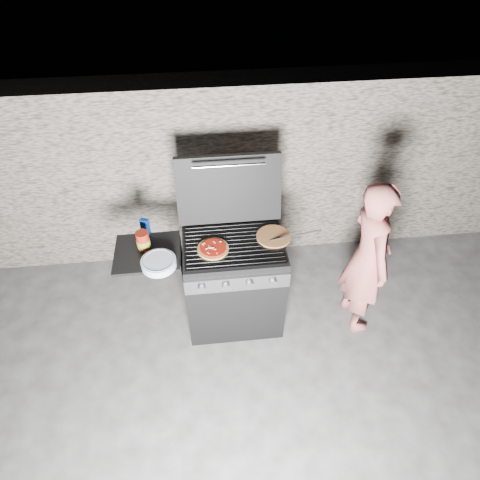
{
  "coord_description": "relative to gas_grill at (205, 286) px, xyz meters",
  "views": [
    {
      "loc": [
        -0.22,
        -2.43,
        3.18
      ],
      "look_at": [
        0.05,
        0.0,
        0.95
      ],
      "focal_mm": 32.0,
      "sensor_mm": 36.0,
      "label": 1
    }
  ],
  "objects": [
    {
      "name": "tongs",
      "position": [
        0.73,
        0.0,
        0.5
      ],
      "size": [
        0.42,
        0.01,
        0.08
      ],
      "primitive_type": "cylinder",
      "rotation": [
        0.0,
        1.4,
        0.0
      ],
      "color": "black",
      "rests_on": "gas_grill"
    },
    {
      "name": "ground",
      "position": [
        0.25,
        0.0,
        -0.46
      ],
      "size": [
        50.0,
        50.0,
        0.0
      ],
      "primitive_type": "plane",
      "color": "#3B3836"
    },
    {
      "name": "stone_wall",
      "position": [
        0.25,
        1.05,
        0.44
      ],
      "size": [
        8.0,
        0.35,
        1.8
      ],
      "primitive_type": "cube",
      "color": "gray",
      "rests_on": "ground"
    },
    {
      "name": "plate_stack",
      "position": [
        -0.32,
        -0.17,
        0.48
      ],
      "size": [
        0.26,
        0.26,
        0.06
      ],
      "primitive_type": "cylinder",
      "rotation": [
        0.0,
        0.0,
        0.02
      ],
      "color": "silver",
      "rests_on": "gas_grill"
    },
    {
      "name": "pizza_plain",
      "position": [
        0.57,
        0.05,
        0.46
      ],
      "size": [
        0.35,
        0.35,
        0.01
      ],
      "primitive_type": "cylinder",
      "rotation": [
        0.0,
        0.0,
        -0.35
      ],
      "color": "#D99750",
      "rests_on": "gas_grill"
    },
    {
      "name": "gas_grill",
      "position": [
        0.0,
        0.0,
        0.0
      ],
      "size": [
        1.34,
        0.79,
        0.91
      ],
      "primitive_type": null,
      "color": "black",
      "rests_on": "ground"
    },
    {
      "name": "blue_carton",
      "position": [
        -0.43,
        0.22,
        0.52
      ],
      "size": [
        0.08,
        0.06,
        0.14
      ],
      "primitive_type": "cube",
      "rotation": [
        0.0,
        0.0,
        -0.35
      ],
      "color": "navy",
      "rests_on": "gas_grill"
    },
    {
      "name": "person",
      "position": [
        1.33,
        -0.11,
        0.28
      ],
      "size": [
        0.39,
        0.56,
        1.47
      ],
      "primitive_type": "imported",
      "rotation": [
        0.0,
        0.0,
        1.65
      ],
      "color": "#B65E59",
      "rests_on": "ground"
    },
    {
      "name": "pizza_topped",
      "position": [
        0.09,
        -0.04,
        0.47
      ],
      "size": [
        0.3,
        0.3,
        0.03
      ],
      "primitive_type": null,
      "rotation": [
        0.0,
        0.0,
        0.26
      ],
      "color": "#B2794A",
      "rests_on": "gas_grill"
    },
    {
      "name": "sauce_jar",
      "position": [
        -0.44,
        0.04,
        0.52
      ],
      "size": [
        0.12,
        0.12,
        0.16
      ],
      "primitive_type": "cylinder",
      "rotation": [
        0.0,
        0.0,
        -0.2
      ],
      "color": "maroon",
      "rests_on": "gas_grill"
    }
  ]
}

